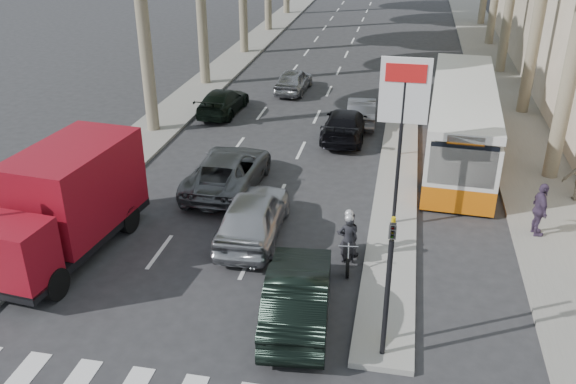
% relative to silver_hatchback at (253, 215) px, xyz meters
% --- Properties ---
extents(ground, '(120.00, 120.00, 0.00)m').
position_rel_silver_hatchback_xyz_m(ground, '(1.10, -3.46, -0.78)').
color(ground, '#28282B').
rests_on(ground, ground).
extents(sidewalk_right, '(3.20, 70.00, 0.12)m').
position_rel_silver_hatchback_xyz_m(sidewalk_right, '(9.70, 21.54, -0.72)').
color(sidewalk_right, gray).
rests_on(sidewalk_right, ground).
extents(median_left, '(2.40, 64.00, 0.12)m').
position_rel_silver_hatchback_xyz_m(median_left, '(-6.90, 24.54, -0.72)').
color(median_left, gray).
rests_on(median_left, ground).
extents(traffic_island, '(1.50, 26.00, 0.16)m').
position_rel_silver_hatchback_xyz_m(traffic_island, '(4.35, 7.54, -0.70)').
color(traffic_island, gray).
rests_on(traffic_island, ground).
extents(billboard, '(1.50, 12.10, 5.60)m').
position_rel_silver_hatchback_xyz_m(billboard, '(4.35, 1.54, 2.93)').
color(billboard, yellow).
rests_on(billboard, ground).
extents(traffic_light_island, '(0.16, 0.41, 3.60)m').
position_rel_silver_hatchback_xyz_m(traffic_light_island, '(4.35, -4.96, 1.71)').
color(traffic_light_island, black).
rests_on(traffic_light_island, ground).
extents(silver_hatchback, '(1.99, 4.62, 1.55)m').
position_rel_silver_hatchback_xyz_m(silver_hatchback, '(0.00, 0.00, 0.00)').
color(silver_hatchback, '#A8AAB0').
rests_on(silver_hatchback, ground).
extents(dark_hatchback, '(2.01, 4.63, 1.48)m').
position_rel_silver_hatchback_xyz_m(dark_hatchback, '(2.13, -3.84, -0.04)').
color(dark_hatchback, black).
rests_on(dark_hatchback, ground).
extents(queue_car_a, '(2.39, 5.17, 1.43)m').
position_rel_silver_hatchback_xyz_m(queue_car_a, '(-1.77, 3.29, -0.06)').
color(queue_car_a, '#4F5357').
rests_on(queue_car_a, ground).
extents(queue_car_b, '(1.92, 4.56, 1.31)m').
position_rel_silver_hatchback_xyz_m(queue_car_b, '(1.88, 9.38, -0.12)').
color(queue_car_b, black).
rests_on(queue_car_b, ground).
extents(queue_car_c, '(1.75, 3.90, 1.30)m').
position_rel_silver_hatchback_xyz_m(queue_car_c, '(-1.72, 16.02, -0.13)').
color(queue_car_c, gray).
rests_on(queue_car_c, ground).
extents(queue_car_d, '(1.52, 3.81, 1.23)m').
position_rel_silver_hatchback_xyz_m(queue_car_d, '(2.42, 11.54, -0.16)').
color(queue_car_d, '#4B4D53').
rests_on(queue_car_d, ground).
extents(queue_car_e, '(1.90, 4.29, 1.23)m').
position_rel_silver_hatchback_xyz_m(queue_car_e, '(-4.49, 11.67, -0.16)').
color(queue_car_e, black).
rests_on(queue_car_e, ground).
extents(red_truck, '(2.84, 6.21, 3.21)m').
position_rel_silver_hatchback_xyz_m(red_truck, '(-5.18, -1.95, 0.92)').
color(red_truck, black).
rests_on(red_truck, ground).
extents(city_bus, '(3.07, 11.43, 2.98)m').
position_rel_silver_hatchback_xyz_m(city_bus, '(6.73, 8.30, 0.79)').
color(city_bus, '#DA640C').
rests_on(city_bus, ground).
extents(motorcycle, '(0.75, 1.94, 1.65)m').
position_rel_silver_hatchback_xyz_m(motorcycle, '(3.08, -0.81, -0.03)').
color(motorcycle, black).
rests_on(motorcycle, ground).
extents(pedestrian_near, '(0.65, 1.10, 1.76)m').
position_rel_silver_hatchback_xyz_m(pedestrian_near, '(8.81, 1.67, 0.22)').
color(pedestrian_near, '#4A3854').
rests_on(pedestrian_near, sidewalk_right).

